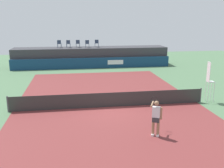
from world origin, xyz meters
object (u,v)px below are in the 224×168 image
at_px(net_post_far, 201,95).
at_px(umpire_chair, 209,79).
at_px(spectator_chair_far_right, 97,43).
at_px(tennis_player, 156,117).
at_px(spectator_chair_right, 87,43).
at_px(spectator_chair_center, 78,43).
at_px(net_post_near, 8,104).
at_px(spectator_chair_left, 68,43).
at_px(spectator_chair_far_left, 59,43).

bearing_deg(net_post_far, umpire_chair, 0.59).
bearing_deg(net_post_far, spectator_chair_far_right, 109.53).
xyz_separation_m(umpire_chair, tennis_player, (-5.15, -4.52, -0.63)).
bearing_deg(spectator_chair_far_right, spectator_chair_right, -157.88).
xyz_separation_m(spectator_chair_right, spectator_chair_far_right, (1.15, 0.47, 0.00)).
xyz_separation_m(spectator_chair_center, net_post_near, (-4.67, -15.41, -2.19)).
relative_size(spectator_chair_left, spectator_chair_center, 1.00).
bearing_deg(spectator_chair_left, umpire_chair, -58.52).
bearing_deg(tennis_player, spectator_chair_far_left, 104.76).
distance_m(spectator_chair_far_left, tennis_player, 20.74).
xyz_separation_m(spectator_chair_far_left, spectator_chair_right, (3.23, -0.45, 0.00)).
height_order(spectator_chair_far_right, net_post_near, spectator_chair_far_right).
bearing_deg(spectator_chair_right, spectator_chair_far_right, 22.12).
distance_m(spectator_chair_left, net_post_near, 15.87).
bearing_deg(umpire_chair, spectator_chair_far_left, 123.94).
distance_m(spectator_chair_left, net_post_far, 17.81).
height_order(spectator_chair_center, spectator_chair_right, same).
distance_m(spectator_chair_far_left, umpire_chair, 18.68).
relative_size(net_post_far, tennis_player, 0.56).
xyz_separation_m(net_post_near, net_post_far, (12.40, 0.00, 0.00)).
height_order(umpire_chair, net_post_far, umpire_chair).
relative_size(spectator_chair_far_left, spectator_chair_far_right, 1.00).
bearing_deg(spectator_chair_right, spectator_chair_center, 160.34).
distance_m(net_post_far, tennis_player, 6.47).
bearing_deg(spectator_chair_right, spectator_chair_left, 172.65).
bearing_deg(spectator_chair_far_left, tennis_player, -75.24).
height_order(spectator_chair_left, tennis_player, spectator_chair_left).
xyz_separation_m(spectator_chair_left, spectator_chair_far_right, (3.34, 0.19, 0.00)).
xyz_separation_m(spectator_chair_far_left, tennis_player, (5.26, -19.99, -1.73)).
height_order(spectator_chair_center, spectator_chair_far_right, same).
relative_size(umpire_chair, net_post_near, 2.76).
xyz_separation_m(umpire_chair, net_post_far, (-0.53, -0.01, -1.09)).
height_order(spectator_chair_right, net_post_near, spectator_chair_right).
xyz_separation_m(spectator_chair_left, umpire_chair, (9.37, -15.30, -1.11)).
relative_size(spectator_chair_far_right, tennis_player, 0.50).
bearing_deg(umpire_chair, spectator_chair_left, 121.48).
bearing_deg(net_post_far, spectator_chair_far_left, 122.56).
distance_m(spectator_chair_right, net_post_near, 16.23).
height_order(spectator_chair_far_left, spectator_chair_far_right, same).
distance_m(spectator_chair_left, umpire_chair, 17.97).
bearing_deg(umpire_chair, net_post_far, -179.41).
bearing_deg(spectator_chair_right, net_post_far, -66.13).
relative_size(spectator_chair_far_left, tennis_player, 0.50).
distance_m(spectator_chair_left, spectator_chair_right, 2.20).
distance_m(spectator_chair_center, net_post_near, 16.25).
distance_m(spectator_chair_center, spectator_chair_right, 1.15).
relative_size(spectator_chair_far_left, net_post_far, 0.89).
bearing_deg(spectator_chair_far_left, spectator_chair_center, -1.75).
bearing_deg(net_post_far, spectator_chair_right, 113.87).
height_order(net_post_near, net_post_far, same).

